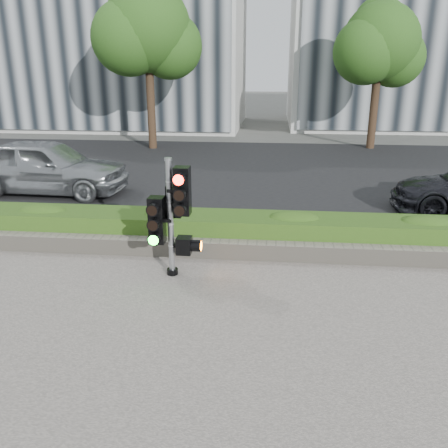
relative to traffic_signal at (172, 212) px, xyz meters
name	(u,v)px	position (x,y,z in m)	size (l,w,h in m)	color
ground	(207,303)	(0.76, -1.02, -1.24)	(120.00, 120.00, 0.00)	#51514C
sidewalk	(179,404)	(0.76, -3.52, -1.23)	(16.00, 11.00, 0.03)	#9E9389
road	(244,171)	(0.76, 8.98, -1.23)	(60.00, 13.00, 0.02)	black
curb	(226,234)	(0.76, 2.13, -1.18)	(60.00, 0.25, 0.12)	gray
stone_wall	(220,249)	(0.76, 0.88, -1.04)	(12.00, 0.32, 0.34)	gray
hedge	(223,230)	(0.76, 1.53, -0.87)	(12.00, 1.00, 0.68)	#5E902C
building_right	(444,23)	(11.76, 23.98, 4.76)	(18.00, 10.00, 12.00)	#B7B7B2
tree_left	(147,31)	(-3.76, 13.54, 3.80)	(4.61, 4.03, 7.34)	black
tree_right	(380,45)	(6.24, 14.54, 3.24)	(4.10, 3.58, 6.53)	black
traffic_signal	(172,212)	(0.00, 0.00, 0.00)	(0.76, 0.55, 2.19)	black
car_silver	(46,166)	(-4.94, 5.35, -0.40)	(1.93, 4.80, 1.64)	#9FA3A6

